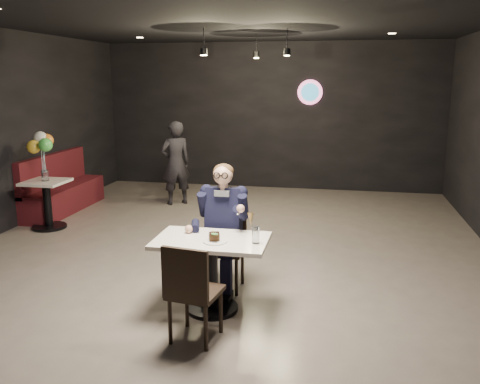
% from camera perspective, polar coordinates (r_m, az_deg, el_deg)
% --- Properties ---
extents(floor, '(9.00, 9.00, 0.00)m').
position_cam_1_polar(floor, '(6.61, -2.09, -7.51)').
color(floor, slate).
rests_on(floor, ground).
extents(wall_sign, '(0.50, 0.06, 0.50)m').
position_cam_1_polar(wall_sign, '(10.53, 7.87, 11.04)').
color(wall_sign, pink).
rests_on(wall_sign, floor).
extents(pendant_lights, '(1.40, 1.20, 0.36)m').
position_cam_1_polar(pendant_lights, '(8.19, 1.10, 16.88)').
color(pendant_lights, black).
rests_on(pendant_lights, floor).
extents(main_table, '(1.10, 0.70, 0.75)m').
position_cam_1_polar(main_table, '(5.11, -3.18, -9.26)').
color(main_table, white).
rests_on(main_table, floor).
extents(chair_far, '(0.42, 0.46, 0.92)m').
position_cam_1_polar(chair_far, '(5.58, -1.79, -6.39)').
color(chair_far, black).
rests_on(chair_far, floor).
extents(chair_near, '(0.48, 0.52, 0.92)m').
position_cam_1_polar(chair_near, '(4.56, -5.03, -10.92)').
color(chair_near, black).
rests_on(chair_near, floor).
extents(seated_man, '(0.60, 0.80, 1.44)m').
position_cam_1_polar(seated_man, '(5.50, -1.81, -3.83)').
color(seated_man, black).
rests_on(seated_man, floor).
extents(dessert_plate, '(0.24, 0.24, 0.01)m').
position_cam_1_polar(dessert_plate, '(4.88, -2.81, -5.57)').
color(dessert_plate, white).
rests_on(dessert_plate, main_table).
extents(cake_slice, '(0.12, 0.11, 0.07)m').
position_cam_1_polar(cake_slice, '(4.88, -2.92, -5.05)').
color(cake_slice, black).
rests_on(cake_slice, dessert_plate).
extents(mint_leaf, '(0.07, 0.04, 0.01)m').
position_cam_1_polar(mint_leaf, '(4.82, -2.86, -4.72)').
color(mint_leaf, '#2E8C3C').
rests_on(mint_leaf, cake_slice).
extents(sundae_glass, '(0.07, 0.07, 0.16)m').
position_cam_1_polar(sundae_glass, '(4.82, 1.77, -4.83)').
color(sundae_glass, silver).
rests_on(sundae_glass, main_table).
extents(wafer_cone, '(0.07, 0.07, 0.12)m').
position_cam_1_polar(wafer_cone, '(4.75, 1.20, -3.08)').
color(wafer_cone, '#B29049').
rests_on(wafer_cone, sundae_glass).
extents(booth_bench, '(0.50, 2.00, 1.00)m').
position_cam_1_polar(booth_bench, '(9.33, -19.22, 0.97)').
color(booth_bench, '#400D17').
rests_on(booth_bench, floor).
extents(side_table, '(0.60, 0.60, 0.75)m').
position_cam_1_polar(side_table, '(8.37, -20.80, -1.32)').
color(side_table, white).
rests_on(side_table, floor).
extents(balloon_vase, '(0.11, 0.11, 0.16)m').
position_cam_1_polar(balloon_vase, '(8.28, -21.04, 1.74)').
color(balloon_vase, silver).
rests_on(balloon_vase, side_table).
extents(balloon_bunch, '(0.37, 0.37, 0.61)m').
position_cam_1_polar(balloon_bunch, '(8.22, -21.25, 4.31)').
color(balloon_bunch, gold).
rests_on(balloon_bunch, balloon_vase).
extents(passerby, '(0.67, 0.62, 1.53)m').
position_cam_1_polar(passerby, '(9.34, -7.24, 3.24)').
color(passerby, black).
rests_on(passerby, floor).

